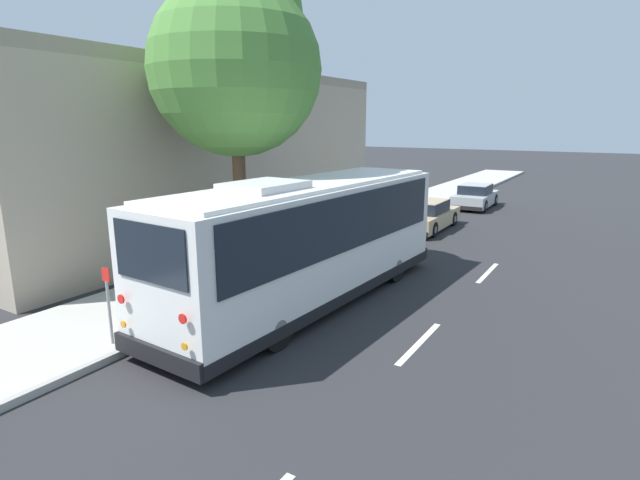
% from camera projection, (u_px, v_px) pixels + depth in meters
% --- Properties ---
extents(ground_plane, '(160.00, 160.00, 0.00)m').
position_uv_depth(ground_plane, '(292.00, 309.00, 12.59)').
color(ground_plane, '#28282B').
extents(sidewalk_slab, '(80.00, 3.35, 0.15)m').
position_uv_depth(sidewalk_slab, '(200.00, 285.00, 14.19)').
color(sidewalk_slab, '#B2AFA8').
rests_on(sidewalk_slab, ground).
extents(curb_strip, '(80.00, 0.14, 0.15)m').
position_uv_depth(curb_strip, '(247.00, 296.00, 13.30)').
color(curb_strip, '#9D9A94').
rests_on(curb_strip, ground).
extents(shuttle_bus, '(9.92, 2.88, 3.32)m').
position_uv_depth(shuttle_bus, '(310.00, 236.00, 12.69)').
color(shuttle_bus, white).
rests_on(shuttle_bus, ground).
extents(parked_sedan_tan, '(4.55, 1.80, 1.29)m').
position_uv_depth(parked_sedan_tan, '(427.00, 216.00, 21.86)').
color(parked_sedan_tan, tan).
rests_on(parked_sedan_tan, ground).
extents(parked_sedan_silver, '(4.21, 1.87, 1.30)m').
position_uv_depth(parked_sedan_silver, '(475.00, 197.00, 27.50)').
color(parked_sedan_silver, '#A8AAAF').
rests_on(parked_sedan_silver, ground).
extents(street_tree, '(4.86, 4.86, 9.06)m').
position_uv_depth(street_tree, '(238.00, 58.00, 14.03)').
color(street_tree, brown).
rests_on(street_tree, sidewalk_slab).
extents(sign_post_near, '(0.06, 0.22, 1.62)m').
position_uv_depth(sign_post_near, '(109.00, 305.00, 10.10)').
color(sign_post_near, gray).
rests_on(sign_post_near, sidewalk_slab).
extents(sign_post_far, '(0.06, 0.06, 1.16)m').
position_uv_depth(sign_post_far, '(169.00, 295.00, 11.44)').
color(sign_post_far, gray).
rests_on(sign_post_far, sidewalk_slab).
extents(building_backdrop, '(18.97, 6.47, 6.67)m').
position_uv_depth(building_backdrop, '(196.00, 158.00, 21.01)').
color(building_backdrop, tan).
rests_on(building_backdrop, ground).
extents(lane_stripe_mid, '(2.40, 0.14, 0.01)m').
position_uv_depth(lane_stripe_mid, '(419.00, 343.00, 10.65)').
color(lane_stripe_mid, silver).
rests_on(lane_stripe_mid, ground).
extents(lane_stripe_ahead, '(2.40, 0.14, 0.01)m').
position_uv_depth(lane_stripe_ahead, '(488.00, 273.00, 15.63)').
color(lane_stripe_ahead, silver).
rests_on(lane_stripe_ahead, ground).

